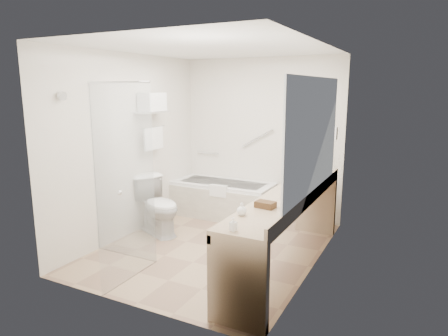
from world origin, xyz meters
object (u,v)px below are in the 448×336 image
at_px(bathtub, 223,199).
at_px(vanity_counter, 287,215).
at_px(toilet, 158,206).
at_px(water_bottle_left, 306,167).
at_px(amenity_basket, 265,205).

height_order(bathtub, vanity_counter, vanity_counter).
distance_m(vanity_counter, toilet, 2.01).
distance_m(vanity_counter, water_bottle_left, 1.30).
distance_m(amenity_basket, water_bottle_left, 1.76).
xyz_separation_m(amenity_basket, water_bottle_left, (-0.08, 1.75, 0.07)).
distance_m(bathtub, amenity_basket, 2.46).
bearing_deg(amenity_basket, vanity_counter, 82.19).
bearing_deg(vanity_counter, amenity_basket, -97.81).
height_order(bathtub, amenity_basket, amenity_basket).
distance_m(bathtub, vanity_counter, 2.09).
relative_size(bathtub, amenity_basket, 8.21).
bearing_deg(amenity_basket, water_bottle_left, 92.54).
bearing_deg(water_bottle_left, bathtub, 174.22).
relative_size(vanity_counter, amenity_basket, 13.85).
xyz_separation_m(bathtub, toilet, (-0.45, -1.13, 0.12)).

